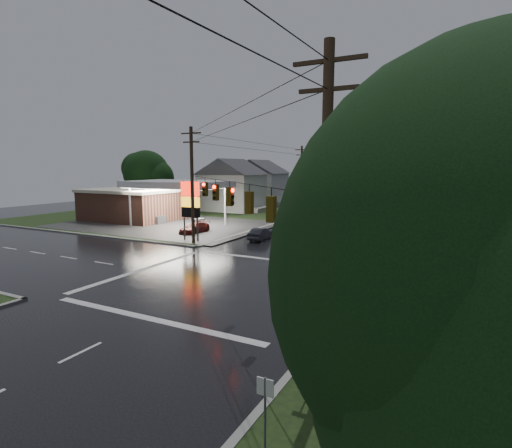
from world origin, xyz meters
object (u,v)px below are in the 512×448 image
at_px(gas_station, 141,202).
at_px(utility_pole_nw, 192,184).
at_px(tree_ne_far, 502,176).
at_px(car_pump, 194,228).
at_px(utility_pole_n, 301,178).
at_px(car_crossing, 318,278).
at_px(car_north, 261,234).
at_px(utility_pole_se, 325,222).
at_px(pylon_sign, 190,201).
at_px(tree_nw_behind, 147,173).
at_px(house_near, 232,184).
at_px(tree_ne_near, 475,186).
at_px(house_far, 259,182).

height_order(gas_station, utility_pole_nw, utility_pole_nw).
height_order(tree_ne_far, car_pump, tree_ne_far).
height_order(utility_pole_n, car_crossing, utility_pole_n).
bearing_deg(tree_ne_far, car_north, -138.07).
bearing_deg(utility_pole_nw, utility_pole_se, -45.00).
bearing_deg(car_pump, car_crossing, -31.05).
height_order(pylon_sign, tree_nw_behind, tree_nw_behind).
xyz_separation_m(tree_nw_behind, car_crossing, (39.58, -28.62, -5.53)).
distance_m(gas_station, car_pump, 13.86).
height_order(house_near, tree_ne_far, tree_ne_far).
xyz_separation_m(gas_station, tree_ne_far, (42.83, 14.29, 3.63)).
height_order(tree_ne_near, car_crossing, tree_ne_near).
distance_m(pylon_sign, tree_ne_far, 36.35).
distance_m(car_north, car_crossing, 16.66).
relative_size(house_near, tree_ne_far, 1.13).
relative_size(tree_ne_near, car_crossing, 2.33).
bearing_deg(tree_nw_behind, utility_pole_se, -42.34).
bearing_deg(gas_station, utility_pole_n, 48.53).
bearing_deg(pylon_sign, utility_pole_se, -45.00).
relative_size(gas_station, car_pump, 6.37).
bearing_deg(car_crossing, gas_station, 74.46).
distance_m(utility_pole_nw, car_pump, 7.94).
bearing_deg(pylon_sign, car_north, 33.68).
bearing_deg(house_far, tree_ne_far, -19.71).
xyz_separation_m(utility_pole_se, house_far, (-31.45, 57.50, -1.32)).
bearing_deg(house_near, utility_pole_nw, -66.63).
bearing_deg(house_far, tree_ne_near, -35.77).
xyz_separation_m(utility_pole_se, car_pump, (-22.50, 23.95, -5.12)).
height_order(tree_ne_far, car_north, tree_ne_far).
relative_size(tree_ne_far, car_crossing, 2.55).
relative_size(gas_station, utility_pole_n, 2.50).
bearing_deg(utility_pole_n, gas_station, -131.47).
bearing_deg(pylon_sign, house_far, 106.98).
height_order(gas_station, house_far, house_far).
xyz_separation_m(tree_nw_behind, car_pump, (20.84, -15.55, -5.58)).
bearing_deg(gas_station, house_near, 73.83).
bearing_deg(car_pump, gas_station, 161.34).
xyz_separation_m(tree_nw_behind, tree_ne_near, (47.98, -8.00, -0.62)).
bearing_deg(utility_pole_nw, car_north, 45.40).
distance_m(utility_pole_nw, utility_pole_n, 28.50).
relative_size(utility_pole_nw, tree_ne_far, 1.12).
bearing_deg(car_north, house_far, -64.85).
bearing_deg(car_pump, tree_nw_behind, 147.13).
height_order(utility_pole_n, house_far, utility_pole_n).
relative_size(utility_pole_se, tree_ne_near, 1.22).
bearing_deg(tree_nw_behind, house_far, 56.56).
height_order(car_north, car_pump, car_north).
relative_size(tree_nw_behind, car_north, 2.70).
distance_m(gas_station, tree_nw_behind, 13.63).
height_order(utility_pole_nw, utility_pole_n, utility_pole_nw).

